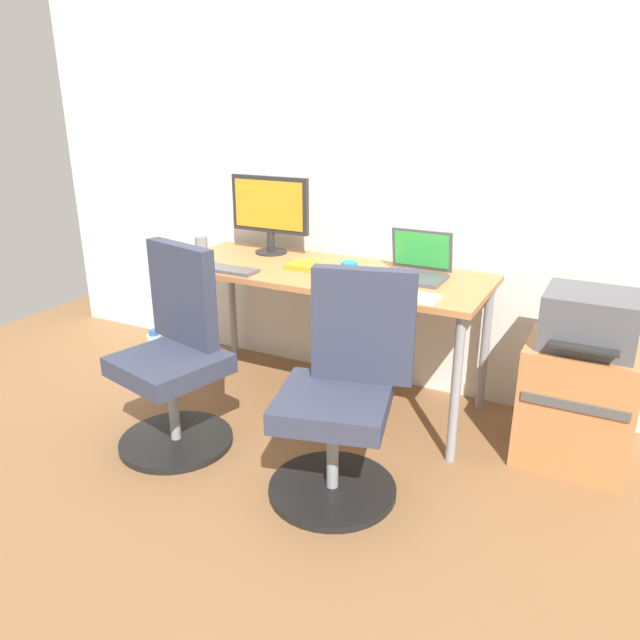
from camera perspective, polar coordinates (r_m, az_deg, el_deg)
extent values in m
plane|color=brown|center=(3.40, 0.39, -7.37)|extent=(5.28, 5.28, 0.00)
cube|color=silver|center=(3.40, 3.69, 15.53)|extent=(4.40, 0.04, 2.60)
cube|color=#B77542|center=(3.13, 0.42, 4.47)|extent=(1.69, 0.66, 0.03)
cylinder|color=gray|center=(3.46, -13.54, -1.04)|extent=(0.04, 0.04, 0.71)
cylinder|color=gray|center=(2.76, 12.63, -6.49)|extent=(0.04, 0.04, 0.71)
cylinder|color=gray|center=(3.86, -8.23, 1.57)|extent=(0.04, 0.04, 0.71)
cylinder|color=gray|center=(3.26, 15.24, -2.52)|extent=(0.04, 0.04, 0.71)
cylinder|color=black|center=(3.06, -13.34, -10.97)|extent=(0.54, 0.54, 0.03)
cylinder|color=gray|center=(2.97, -13.62, -7.90)|extent=(0.05, 0.05, 0.34)
cube|color=#33384C|center=(2.88, -13.97, -4.11)|extent=(0.53, 0.53, 0.09)
cube|color=#33384C|center=(2.93, -12.81, 2.40)|extent=(0.42, 0.17, 0.48)
cylinder|color=black|center=(2.66, 1.16, -15.58)|extent=(0.54, 0.54, 0.03)
cylinder|color=gray|center=(2.55, 1.19, -12.20)|extent=(0.05, 0.05, 0.34)
cube|color=#33384C|center=(2.45, 1.23, -7.94)|extent=(0.54, 0.54, 0.09)
cube|color=#33384C|center=(2.46, 4.08, -0.53)|extent=(0.42, 0.17, 0.48)
cube|color=#B77542|center=(2.98, 22.99, -7.20)|extent=(0.48, 0.42, 0.56)
cube|color=#4C4C4C|center=(2.75, 22.79, -7.51)|extent=(0.43, 0.01, 0.04)
cube|color=#515156|center=(2.83, 24.07, 0.04)|extent=(0.38, 0.34, 0.24)
cube|color=#262626|center=(2.66, 23.55, -2.48)|extent=(0.27, 0.06, 0.01)
cylinder|color=#A5D8B2|center=(3.70, -15.14, -3.38)|extent=(0.09, 0.09, 0.28)
cylinder|color=#2D59B2|center=(3.64, -15.36, -1.13)|extent=(0.06, 0.06, 0.03)
cylinder|color=#262626|center=(3.49, -4.61, 6.40)|extent=(0.18, 0.18, 0.01)
cylinder|color=#262626|center=(3.48, -4.64, 7.37)|extent=(0.04, 0.04, 0.11)
cube|color=#262626|center=(3.44, -4.74, 10.79)|extent=(0.48, 0.03, 0.31)
cube|color=orange|center=(3.43, -4.89, 10.74)|extent=(0.43, 0.00, 0.26)
cube|color=#4C4C51|center=(2.99, 8.65, 3.94)|extent=(0.31, 0.22, 0.02)
cube|color=#4C4C51|center=(3.08, 9.56, 6.53)|extent=(0.31, 0.05, 0.21)
cube|color=green|center=(3.07, 9.53, 6.53)|extent=(0.28, 0.04, 0.18)
cube|color=#515156|center=(3.15, -8.83, 4.75)|extent=(0.34, 0.12, 0.02)
cube|color=silver|center=(2.71, 7.58, 2.36)|extent=(0.34, 0.12, 0.02)
ellipsoid|color=#2D2D2D|center=(3.38, -13.02, 5.65)|extent=(0.06, 0.10, 0.03)
ellipsoid|color=#515156|center=(3.10, 3.35, 4.85)|extent=(0.06, 0.10, 0.03)
cylinder|color=teal|center=(2.94, 2.75, 4.62)|extent=(0.08, 0.08, 0.09)
cylinder|color=slate|center=(3.49, -11.09, 6.86)|extent=(0.07, 0.07, 0.10)
cube|color=orange|center=(3.15, -1.05, 5.09)|extent=(0.21, 0.15, 0.03)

